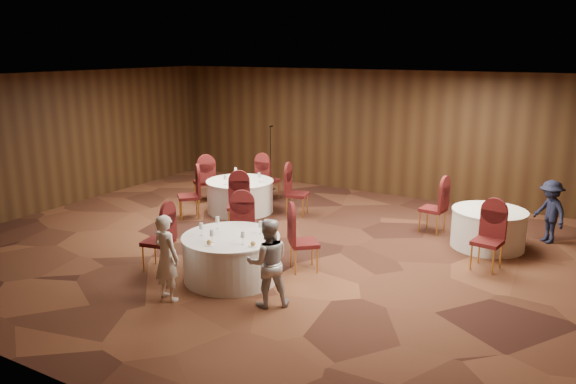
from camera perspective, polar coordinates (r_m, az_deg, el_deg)
The scene contains 15 objects.
ground at distance 10.79m, azimuth -1.46°, elevation -5.76°, with size 12.00×12.00×0.00m, color black.
room_shell at distance 10.28m, azimuth -1.53°, elevation 4.57°, with size 12.00×12.00×12.00m.
table_main at distance 9.38m, azimuth -5.78°, elevation -6.58°, with size 1.62×1.62×0.74m.
table_left at distance 13.15m, azimuth -4.89°, elevation -0.39°, with size 1.56×1.56×0.74m.
table_right at distance 11.43m, azimuth 19.67°, elevation -3.48°, with size 1.39×1.39×0.74m.
chairs_main at distance 10.00m, azimuth -5.36°, elevation -4.44°, with size 2.89×2.17×1.00m.
chairs_left at distance 13.08m, azimuth -4.94°, elevation 0.10°, with size 3.26×3.00×1.00m.
chairs_right at distance 11.10m, azimuth 16.85°, elevation -3.09°, with size 1.97×2.13×1.00m.
tabletop_main at distance 9.06m, azimuth -5.46°, elevation -4.17°, with size 1.14×1.05×0.22m.
tabletop_left at distance 13.03m, azimuth -4.91°, elevation 1.50°, with size 0.87×0.85×0.22m.
tabletop_right at distance 11.01m, azimuth 20.82°, elevation -1.42°, with size 0.08×0.08×0.22m.
mic_stand at distance 15.16m, azimuth -1.77°, elevation 2.20°, with size 0.24×0.24×1.74m.
woman_a at distance 8.67m, azimuth -12.25°, elevation -6.53°, with size 0.49×0.32×1.34m, color white.
woman_b at distance 8.29m, azimuth -2.05°, elevation -7.17°, with size 0.65×0.51×1.34m, color #BABBC0.
man_c at distance 12.09m, azimuth 25.06°, elevation -1.82°, with size 0.81×0.46×1.25m, color black.
Camera 1 is at (5.30, -8.63, 3.72)m, focal length 35.00 mm.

